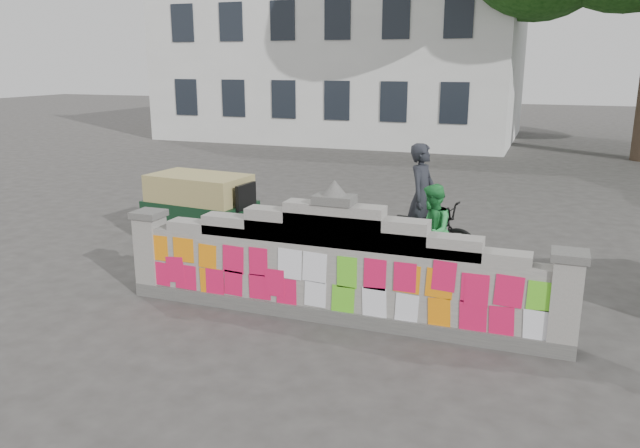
% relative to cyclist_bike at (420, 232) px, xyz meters
% --- Properties ---
extents(ground, '(100.00, 100.00, 0.00)m').
position_rel_cyclist_bike_xyz_m(ground, '(-0.60, -3.04, -0.57)').
color(ground, '#383533').
rests_on(ground, ground).
extents(parapet_wall, '(6.48, 0.44, 2.01)m').
position_rel_cyclist_bike_xyz_m(parapet_wall, '(-0.60, -3.05, 0.18)').
color(parapet_wall, '#4C4C49').
rests_on(parapet_wall, ground).
extents(building, '(16.00, 10.00, 8.90)m').
position_rel_cyclist_bike_xyz_m(building, '(-7.60, 18.94, 3.45)').
color(building, silver).
rests_on(building, ground).
extents(cyclist_bike, '(2.25, 1.10, 1.13)m').
position_rel_cyclist_bike_xyz_m(cyclist_bike, '(0.00, 0.00, 0.00)').
color(cyclist_bike, black).
rests_on(cyclist_bike, ground).
extents(cyclist_rider, '(0.57, 0.77, 1.92)m').
position_rel_cyclist_bike_xyz_m(cyclist_rider, '(0.00, 0.00, 0.39)').
color(cyclist_rider, '#212329').
rests_on(cyclist_rider, ground).
extents(pedestrian, '(0.72, 0.86, 1.60)m').
position_rel_cyclist_bike_xyz_m(pedestrian, '(0.34, -0.78, 0.23)').
color(pedestrian, green).
rests_on(pedestrian, ground).
extents(rickshaw_left, '(2.53, 1.37, 1.37)m').
position_rel_cyclist_bike_xyz_m(rickshaw_left, '(-4.37, -0.24, 0.15)').
color(rickshaw_left, black).
rests_on(rickshaw_left, ground).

